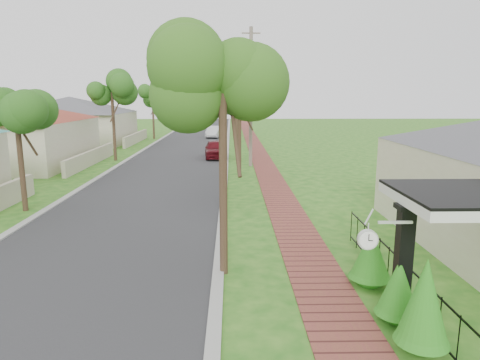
# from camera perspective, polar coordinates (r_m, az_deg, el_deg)

# --- Properties ---
(ground) EXTENTS (160.00, 160.00, 0.00)m
(ground) POSITION_cam_1_polar(r_m,az_deg,el_deg) (10.41, -6.87, -15.51)
(ground) COLOR #206117
(ground) RESTS_ON ground
(road) EXTENTS (7.00, 120.00, 0.02)m
(road) POSITION_cam_1_polar(r_m,az_deg,el_deg) (29.89, -8.87, 2.05)
(road) COLOR #28282B
(road) RESTS_ON ground
(kerb_right) EXTENTS (0.30, 120.00, 0.10)m
(kerb_right) POSITION_cam_1_polar(r_m,az_deg,el_deg) (29.62, -1.85, 2.10)
(kerb_right) COLOR #9E9E99
(kerb_right) RESTS_ON ground
(kerb_left) EXTENTS (0.30, 120.00, 0.10)m
(kerb_left) POSITION_cam_1_polar(r_m,az_deg,el_deg) (30.60, -15.66, 1.98)
(kerb_left) COLOR #9E9E99
(kerb_left) RESTS_ON ground
(sidewalk) EXTENTS (1.50, 120.00, 0.03)m
(sidewalk) POSITION_cam_1_polar(r_m,az_deg,el_deg) (29.71, 3.17, 2.11)
(sidewalk) COLOR brown
(sidewalk) RESTS_ON ground
(porch_post) EXTENTS (0.48, 0.48, 2.52)m
(porch_post) POSITION_cam_1_polar(r_m,az_deg,el_deg) (9.65, 20.85, -11.11)
(porch_post) COLOR black
(porch_post) RESTS_ON ground
(picket_fence) EXTENTS (0.03, 8.02, 1.00)m
(picket_fence) POSITION_cam_1_polar(r_m,az_deg,el_deg) (10.85, 20.39, -11.92)
(picket_fence) COLOR black
(picket_fence) RESTS_ON ground
(street_trees) EXTENTS (10.70, 37.65, 5.89)m
(street_trees) POSITION_cam_1_polar(r_m,az_deg,el_deg) (36.31, -7.45, 10.87)
(street_trees) COLOR #382619
(street_trees) RESTS_ON ground
(hedge_row) EXTENTS (0.92, 3.83, 1.96)m
(hedge_row) POSITION_cam_1_polar(r_m,az_deg,el_deg) (9.86, 19.87, -12.76)
(hedge_row) COLOR #156915
(hedge_row) RESTS_ON ground
(far_house_grey) EXTENTS (15.56, 15.56, 4.60)m
(far_house_grey) POSITION_cam_1_polar(r_m,az_deg,el_deg) (46.17, -21.61, 7.50)
(far_house_grey) COLOR beige
(far_house_grey) RESTS_ON ground
(parked_car_red) EXTENTS (1.88, 4.07, 1.35)m
(parked_car_red) POSITION_cam_1_polar(r_m,az_deg,el_deg) (32.62, -3.28, 4.12)
(parked_car_red) COLOR #5A0D14
(parked_car_red) RESTS_ON ground
(parked_car_white) EXTENTS (1.71, 3.99, 1.28)m
(parked_car_white) POSITION_cam_1_polar(r_m,az_deg,el_deg) (48.89, -3.55, 6.41)
(parked_car_white) COLOR silver
(parked_car_white) RESTS_ON ground
(near_tree) EXTENTS (2.35, 2.35, 6.02)m
(near_tree) POSITION_cam_1_polar(r_m,az_deg,el_deg) (10.76, -2.34, 11.94)
(near_tree) COLOR #382619
(near_tree) RESTS_ON ground
(utility_pole) EXTENTS (1.20, 0.24, 8.99)m
(utility_pole) POSITION_cam_1_polar(r_m,az_deg,el_deg) (28.53, 1.45, 10.94)
(utility_pole) COLOR gray
(utility_pole) RESTS_ON ground
(station_clock) EXTENTS (1.05, 0.13, 0.57)m
(station_clock) POSITION_cam_1_polar(r_m,az_deg,el_deg) (8.73, 16.93, -7.41)
(station_clock) COLOR silver
(station_clock) RESTS_ON ground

